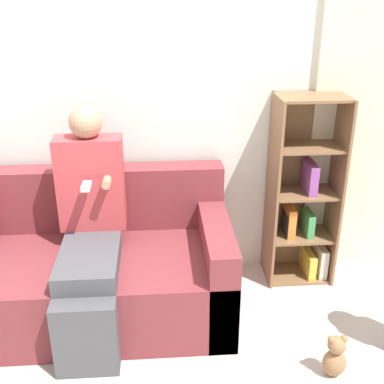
% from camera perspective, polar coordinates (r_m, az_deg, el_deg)
% --- Properties ---
extents(ground_plane, '(14.00, 14.00, 0.00)m').
position_cam_1_polar(ground_plane, '(2.89, -12.58, -19.93)').
color(ground_plane, '#BCB2A8').
extents(back_wall, '(10.00, 0.06, 2.55)m').
position_cam_1_polar(back_wall, '(3.23, -12.21, 10.67)').
color(back_wall, silver).
rests_on(back_wall, ground_plane).
extents(curtain_panel, '(0.87, 0.04, 2.23)m').
position_cam_1_polar(curtain_panel, '(3.52, 20.91, 7.99)').
color(curtain_panel, beige).
rests_on(curtain_panel, ground_plane).
extents(couch, '(2.01, 0.92, 0.86)m').
position_cam_1_polar(couch, '(3.17, -14.30, -9.06)').
color(couch, maroon).
rests_on(couch, ground_plane).
extents(adult_seated, '(0.40, 0.84, 1.32)m').
position_cam_1_polar(adult_seated, '(2.88, -12.09, -3.77)').
color(adult_seated, '#47474C').
rests_on(adult_seated, ground_plane).
extents(bookshelf, '(0.45, 0.32, 1.32)m').
position_cam_1_polar(bookshelf, '(3.41, 13.01, -0.91)').
color(bookshelf, brown).
rests_on(bookshelf, ground_plane).
extents(teddy_bear, '(0.13, 0.11, 0.26)m').
position_cam_1_polar(teddy_bear, '(2.83, 16.59, -18.21)').
color(teddy_bear, '#936B47').
rests_on(teddy_bear, ground_plane).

